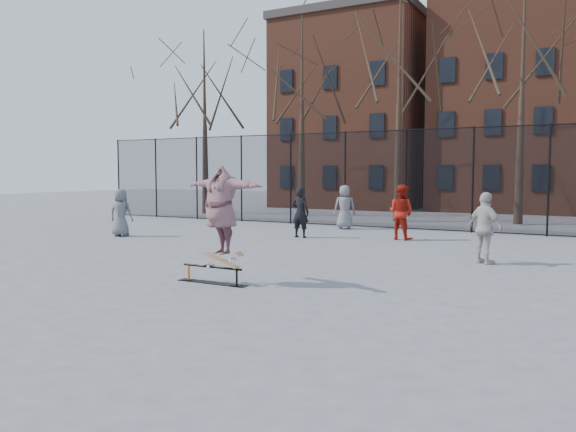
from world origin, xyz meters
The scene contains 12 objects.
ground centered at (0.00, 0.00, 0.00)m, with size 100.00×100.00×0.00m, color slate.
skate_rail centered at (-1.62, 0.38, 0.14)m, with size 1.64×0.25×0.36m.
skateboard centered at (-1.38, 0.38, 0.41)m, with size 0.89×0.21×0.11m, color #9D633E, non-canonical shape.
skater centered at (-1.38, 0.38, 1.36)m, with size 2.20×0.60×1.79m, color #50317B.
bystander_grey centered at (-9.57, 5.76, 0.85)m, with size 0.83×0.54×1.69m, color #5B5A5F.
bystander_black centered at (-3.78, 8.49, 0.88)m, with size 0.64×0.42×1.77m, color black.
bystander_red centered at (-0.50, 9.59, 0.93)m, with size 0.91×0.71×1.86m, color #9F190E.
bystander_white centered at (2.88, 5.63, 0.90)m, with size 1.05×0.44×1.80m, color #BCB5AE.
bystander_extra centered at (-3.58, 12.00, 0.89)m, with size 0.87×0.57×1.78m, color slate.
fence centered at (-0.01, 13.00, 2.05)m, with size 34.03×0.07×4.00m.
tree_row centered at (-0.25, 17.15, 7.36)m, with size 33.66×7.46×10.67m.
rowhouses centered at (0.72, 26.00, 6.06)m, with size 29.00×7.00×13.00m.
Camera 1 is at (5.22, -8.88, 2.27)m, focal length 35.00 mm.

